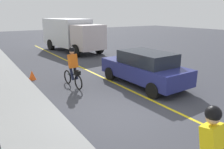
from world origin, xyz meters
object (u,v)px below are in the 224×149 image
cyclist_lead (73,67)px  box_truck_background (71,33)px  patrol_sedan (144,68)px  traffic_cone_near (32,75)px

cyclist_lead → box_truck_background: box_truck_background is taller
box_truck_background → cyclist_lead: bearing=-29.7°
cyclist_lead → patrol_sedan: bearing=-121.9°
box_truck_background → traffic_cone_near: box_truck_background is taller
cyclist_lead → traffic_cone_near: size_ratio=3.84×
patrol_sedan → box_truck_background: 10.66m
cyclist_lead → patrol_sedan: size_ratio=0.41×
cyclist_lead → traffic_cone_near: cyclist_lead is taller
box_truck_background → traffic_cone_near: size_ratio=14.62×
cyclist_lead → box_truck_background: (9.11, -3.76, 0.64)m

